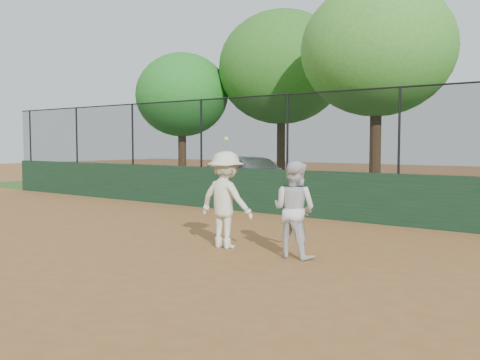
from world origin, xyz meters
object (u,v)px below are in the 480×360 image
Objects in this scene: player_second at (294,209)px; tree_1 at (281,68)px; player_main at (226,200)px; tree_2 at (377,50)px; tree_0 at (182,95)px; parked_car at (252,175)px.

player_second is 14.43m from tree_1.
player_main is 9.51m from tree_2.
tree_1 is (-7.62, 11.50, 4.24)m from player_second.
tree_0 is (-10.11, 9.64, 3.10)m from player_main.
tree_1 is 1.07× the size of tree_2.
tree_2 is at bearing -6.29° from tree_0.
player_second is 0.28× the size of tree_0.
tree_1 reaches higher than player_second.
parked_car is 5.86m from tree_2.
tree_0 is 0.78× the size of tree_1.
tree_1 is 6.16m from tree_2.
player_main is at bearing -84.90° from tree_2.
tree_1 reaches higher than player_main.
player_second is at bearing -118.46° from parked_car.
tree_0 is at bearing -154.31° from tree_1.
parked_car is 9.00m from player_main.
player_main is 0.29× the size of tree_2.
tree_2 reaches higher than parked_car.
player_main is 0.35× the size of tree_0.
parked_car is 0.78× the size of tree_0.
tree_1 reaches higher than tree_0.
player_second is (6.29, -7.55, 0.03)m from parked_car.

